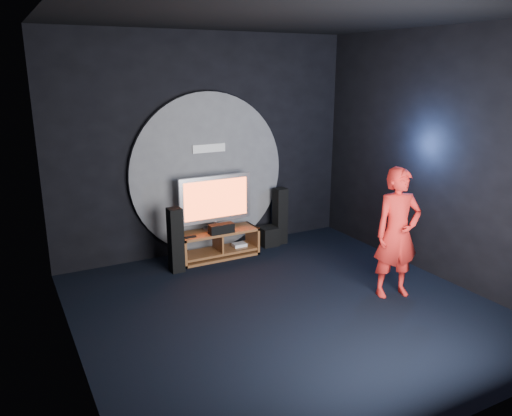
{
  "coord_description": "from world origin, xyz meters",
  "views": [
    {
      "loc": [
        -3.04,
        -4.89,
        2.94
      ],
      "look_at": [
        0.13,
        1.05,
        1.05
      ],
      "focal_mm": 35.0,
      "sensor_mm": 36.0,
      "label": 1
    }
  ],
  "objects": [
    {
      "name": "tv",
      "position": [
        -0.03,
        2.12,
        0.93
      ],
      "size": [
        1.2,
        0.22,
        0.88
      ],
      "color": "#B9B9C1",
      "rests_on": "media_console"
    },
    {
      "name": "media_console",
      "position": [
        -0.02,
        2.05,
        0.2
      ],
      "size": [
        1.29,
        0.45,
        0.45
      ],
      "color": "brown",
      "rests_on": "ground"
    },
    {
      "name": "right_wall",
      "position": [
        2.5,
        0.0,
        1.75
      ],
      "size": [
        0.04,
        5.0,
        3.5
      ],
      "primitive_type": "cube",
      "color": "black",
      "rests_on": "ground"
    },
    {
      "name": "tower_speaker_right",
      "position": [
        1.2,
        2.18,
        0.49
      ],
      "size": [
        0.2,
        0.22,
        0.98
      ],
      "primitive_type": "cube",
      "color": "black",
      "rests_on": "ground"
    },
    {
      "name": "floor",
      "position": [
        0.0,
        0.0,
        0.0
      ],
      "size": [
        5.0,
        5.0,
        0.0
      ],
      "primitive_type": "plane",
      "color": "black",
      "rests_on": "ground"
    },
    {
      "name": "left_wall",
      "position": [
        -2.5,
        0.0,
        1.75
      ],
      "size": [
        0.04,
        5.0,
        3.5
      ],
      "primitive_type": "cube",
      "color": "black",
      "rests_on": "ground"
    },
    {
      "name": "ceiling",
      "position": [
        0.0,
        0.0,
        3.5
      ],
      "size": [
        5.0,
        5.0,
        0.01
      ],
      "primitive_type": "cube",
      "color": "black",
      "rests_on": "back_wall"
    },
    {
      "name": "subwoofer",
      "position": [
        0.97,
        2.16,
        0.16
      ],
      "size": [
        0.29,
        0.29,
        0.32
      ],
      "primitive_type": "cube",
      "color": "black",
      "rests_on": "ground"
    },
    {
      "name": "center_speaker",
      "position": [
        -0.03,
        1.9,
        0.53
      ],
      "size": [
        0.4,
        0.15,
        0.15
      ],
      "primitive_type": "cube",
      "color": "black",
      "rests_on": "media_console"
    },
    {
      "name": "remote",
      "position": [
        -0.53,
        1.93,
        0.46
      ],
      "size": [
        0.18,
        0.05,
        0.02
      ],
      "primitive_type": "cube",
      "color": "black",
      "rests_on": "media_console"
    },
    {
      "name": "player",
      "position": [
        1.49,
        -0.32,
        0.87
      ],
      "size": [
        0.71,
        0.56,
        1.74
      ],
      "primitive_type": "imported",
      "rotation": [
        0.0,
        0.0,
        -0.24
      ],
      "color": "red",
      "rests_on": "ground"
    },
    {
      "name": "back_wall",
      "position": [
        0.0,
        2.5,
        1.75
      ],
      "size": [
        5.0,
        0.04,
        3.5
      ],
      "primitive_type": "cube",
      "color": "black",
      "rests_on": "ground"
    },
    {
      "name": "front_wall",
      "position": [
        0.0,
        -2.5,
        1.75
      ],
      "size": [
        5.0,
        0.04,
        3.5
      ],
      "primitive_type": "cube",
      "color": "black",
      "rests_on": "ground"
    },
    {
      "name": "tower_speaker_left",
      "position": [
        -0.81,
        1.82,
        0.49
      ],
      "size": [
        0.2,
        0.22,
        0.98
      ],
      "primitive_type": "cube",
      "color": "black",
      "rests_on": "ground"
    },
    {
      "name": "wall_disc_panel",
      "position": [
        0.0,
        2.44,
        1.3
      ],
      "size": [
        2.6,
        0.11,
        2.6
      ],
      "color": "#515156",
      "rests_on": "ground"
    }
  ]
}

